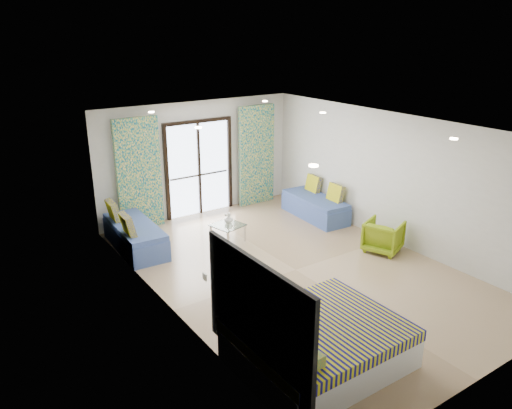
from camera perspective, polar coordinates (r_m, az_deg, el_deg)
floor at (r=9.42m, az=4.54°, el=-7.45°), size 5.00×7.50×0.01m
ceiling at (r=8.55m, az=5.03°, el=8.90°), size 5.00×7.50×0.01m
wall_back at (r=11.91m, az=-6.63°, el=5.23°), size 5.00×0.01×2.70m
wall_front at (r=6.66m, az=25.63°, el=-8.51°), size 5.00×0.01×2.70m
wall_left at (r=7.66m, az=-9.99°, el=-3.14°), size 0.01×7.50×2.70m
wall_right at (r=10.58m, az=15.40°, el=2.82°), size 0.01×7.50×2.70m
balcony_door at (r=11.91m, az=-6.55°, el=4.78°), size 1.76×0.08×2.28m
balcony_rail at (r=12.00m, az=-6.52°, el=3.36°), size 1.52×0.03×0.04m
curtain_left at (r=11.17m, az=-13.22°, el=3.34°), size 1.00×0.10×2.50m
curtain_right at (r=12.56m, az=0.05°, el=5.64°), size 1.00×0.10×2.50m
downlight_a at (r=6.18m, az=6.60°, el=4.44°), size 0.12×0.12×0.02m
downlight_b at (r=8.25m, az=21.67°, el=7.00°), size 0.12×0.12×0.02m
downlight_c at (r=8.61m, az=-6.61°, el=8.73°), size 0.12×0.12×0.02m
downlight_d at (r=10.20m, az=7.64°, el=10.36°), size 0.12×0.12×0.02m
downlight_e at (r=10.40m, az=-11.87°, el=10.30°), size 0.12×0.12×0.02m
downlight_f at (r=11.75m, az=1.04°, el=11.72°), size 0.12×0.12×0.02m
headboard at (r=6.00m, az=0.08°, el=-12.85°), size 0.06×2.10×1.50m
switch_plate at (r=6.93m, az=-5.88°, el=-8.23°), size 0.02×0.10×0.10m
bed at (r=6.92m, az=7.05°, el=-15.49°), size 2.14×1.74×0.74m
daybed_left at (r=10.43m, az=-13.74°, el=-3.43°), size 0.82×1.95×0.95m
daybed_right at (r=11.91m, az=6.82°, el=-0.17°), size 0.82×1.86×0.90m
coffee_table at (r=10.47m, az=-3.24°, el=-2.53°), size 0.70×0.70×0.67m
vase at (r=10.51m, az=-3.16°, el=-1.66°), size 0.18×0.19×0.18m
armchair at (r=10.34m, az=14.37°, el=-3.37°), size 0.85×0.87×0.70m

